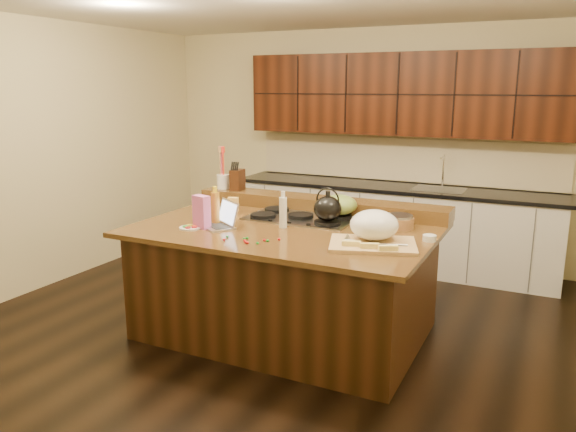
% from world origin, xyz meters
% --- Properties ---
extents(room, '(5.52, 5.02, 2.72)m').
position_xyz_m(room, '(0.00, 0.00, 1.35)').
color(room, black).
rests_on(room, ground).
extents(island, '(2.40, 1.60, 0.92)m').
position_xyz_m(island, '(0.00, 0.00, 0.46)').
color(island, black).
rests_on(island, ground).
extents(back_ledge, '(2.40, 0.30, 0.12)m').
position_xyz_m(back_ledge, '(0.00, 0.70, 0.98)').
color(back_ledge, black).
rests_on(back_ledge, island).
extents(cooktop, '(0.92, 0.52, 0.05)m').
position_xyz_m(cooktop, '(0.00, 0.30, 0.94)').
color(cooktop, gray).
rests_on(cooktop, island).
extents(back_counter, '(3.70, 0.66, 2.40)m').
position_xyz_m(back_counter, '(0.30, 2.23, 0.98)').
color(back_counter, silver).
rests_on(back_counter, ground).
extents(kettle, '(0.23, 0.23, 0.21)m').
position_xyz_m(kettle, '(0.30, 0.17, 1.07)').
color(kettle, black).
rests_on(kettle, cooktop).
extents(green_bowl, '(0.40, 0.40, 0.17)m').
position_xyz_m(green_bowl, '(0.30, 0.43, 1.05)').
color(green_bowl, olive).
rests_on(green_bowl, cooktop).
extents(laptop, '(0.38, 0.37, 0.21)m').
position_xyz_m(laptop, '(-0.47, -0.22, 0.98)').
color(laptop, '#B7B7BC').
rests_on(laptop, island).
extents(oil_bottle, '(0.09, 0.09, 0.27)m').
position_xyz_m(oil_bottle, '(-0.55, -0.18, 1.06)').
color(oil_bottle, '#BC7A21').
rests_on(oil_bottle, island).
extents(vinegar_bottle, '(0.08, 0.08, 0.25)m').
position_xyz_m(vinegar_bottle, '(-0.01, -0.03, 1.04)').
color(vinegar_bottle, silver).
rests_on(vinegar_bottle, island).
extents(wooden_tray, '(0.72, 0.61, 0.25)m').
position_xyz_m(wooden_tray, '(0.80, -0.17, 1.03)').
color(wooden_tray, tan).
rests_on(wooden_tray, island).
extents(ramekin_a, '(0.11, 0.11, 0.04)m').
position_xyz_m(ramekin_a, '(0.67, -0.33, 0.94)').
color(ramekin_a, white).
rests_on(ramekin_a, island).
extents(ramekin_b, '(0.13, 0.13, 0.04)m').
position_xyz_m(ramekin_b, '(1.15, 0.09, 0.94)').
color(ramekin_b, white).
rests_on(ramekin_b, island).
extents(ramekin_c, '(0.13, 0.13, 0.04)m').
position_xyz_m(ramekin_c, '(0.71, 0.07, 0.94)').
color(ramekin_c, white).
rests_on(ramekin_c, island).
extents(strainer_bowl, '(0.24, 0.24, 0.09)m').
position_xyz_m(strainer_bowl, '(0.84, 0.36, 0.97)').
color(strainer_bowl, '#996B3F').
rests_on(strainer_bowl, island).
extents(kitchen_timer, '(0.09, 0.09, 0.07)m').
position_xyz_m(kitchen_timer, '(0.62, -0.23, 0.96)').
color(kitchen_timer, silver).
rests_on(kitchen_timer, island).
extents(pink_bag, '(0.16, 0.11, 0.27)m').
position_xyz_m(pink_bag, '(-0.59, -0.33, 1.05)').
color(pink_bag, '#D263B0').
rests_on(pink_bag, island).
extents(candy_plate, '(0.23, 0.23, 0.01)m').
position_xyz_m(candy_plate, '(-0.66, -0.39, 0.93)').
color(candy_plate, white).
rests_on(candy_plate, island).
extents(package_box, '(0.11, 0.09, 0.13)m').
position_xyz_m(package_box, '(-0.68, 0.30, 0.98)').
color(package_box, '#F2BF55').
rests_on(package_box, island).
extents(utensil_crock, '(0.16, 0.16, 0.14)m').
position_xyz_m(utensil_crock, '(-1.04, 0.70, 1.11)').
color(utensil_crock, white).
rests_on(utensil_crock, back_ledge).
extents(knife_block, '(0.12, 0.18, 0.20)m').
position_xyz_m(knife_block, '(-0.87, 0.70, 1.14)').
color(knife_block, black).
rests_on(knife_block, back_ledge).
extents(gumdrop_0, '(0.02, 0.02, 0.02)m').
position_xyz_m(gumdrop_0, '(-0.04, -0.57, 0.93)').
color(gumdrop_0, red).
rests_on(gumdrop_0, island).
extents(gumdrop_1, '(0.02, 0.02, 0.02)m').
position_xyz_m(gumdrop_1, '(0.08, -0.47, 0.93)').
color(gumdrop_1, '#198C26').
rests_on(gumdrop_1, island).
extents(gumdrop_2, '(0.02, 0.02, 0.02)m').
position_xyz_m(gumdrop_2, '(-0.07, -0.54, 0.93)').
color(gumdrop_2, red).
rests_on(gumdrop_2, island).
extents(gumdrop_3, '(0.02, 0.02, 0.02)m').
position_xyz_m(gumdrop_3, '(-0.24, -0.50, 0.93)').
color(gumdrop_3, '#198C26').
rests_on(gumdrop_3, island).
extents(gumdrop_4, '(0.02, 0.02, 0.02)m').
position_xyz_m(gumdrop_4, '(0.06, -0.46, 0.93)').
color(gumdrop_4, red).
rests_on(gumdrop_4, island).
extents(gumdrop_5, '(0.02, 0.02, 0.02)m').
position_xyz_m(gumdrop_5, '(0.05, -0.55, 0.93)').
color(gumdrop_5, '#198C26').
rests_on(gumdrop_5, island).
extents(gumdrop_6, '(0.02, 0.02, 0.02)m').
position_xyz_m(gumdrop_6, '(-0.22, -0.58, 0.93)').
color(gumdrop_6, red).
rests_on(gumdrop_6, island).
extents(gumdrop_7, '(0.02, 0.02, 0.02)m').
position_xyz_m(gumdrop_7, '(-0.09, -0.47, 0.93)').
color(gumdrop_7, '#198C26').
rests_on(gumdrop_7, island).
extents(gumdrop_8, '(0.02, 0.02, 0.02)m').
position_xyz_m(gumdrop_8, '(-0.02, -0.58, 0.93)').
color(gumdrop_8, red).
rests_on(gumdrop_8, island).
extents(gumdrop_9, '(0.02, 0.02, 0.02)m').
position_xyz_m(gumdrop_9, '(-0.10, -0.49, 0.93)').
color(gumdrop_9, '#198C26').
rests_on(gumdrop_9, island).
extents(gumdrop_10, '(0.02, 0.02, 0.02)m').
position_xyz_m(gumdrop_10, '(0.14, -0.39, 0.93)').
color(gumdrop_10, red).
rests_on(gumdrop_10, island).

